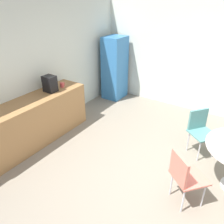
{
  "coord_description": "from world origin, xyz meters",
  "views": [
    {
      "loc": [
        -2.57,
        -0.76,
        2.7
      ],
      "look_at": [
        0.2,
        1.08,
        0.95
      ],
      "focal_mm": 37.2,
      "sensor_mm": 36.0,
      "label": 1
    }
  ],
  "objects_px": {
    "chair_teal": "(200,127)",
    "chair_coral": "(184,174)",
    "locker_cabinet": "(115,68)",
    "coffee_maker": "(50,84)",
    "mug_white": "(62,85)"
  },
  "relations": [
    {
      "from": "locker_cabinet",
      "to": "mug_white",
      "type": "bearing_deg",
      "value": 177.75
    },
    {
      "from": "chair_teal",
      "to": "mug_white",
      "type": "bearing_deg",
      "value": 102.88
    },
    {
      "from": "locker_cabinet",
      "to": "chair_teal",
      "type": "xyz_separation_m",
      "value": [
        -1.28,
        -2.66,
        -0.31
      ]
    },
    {
      "from": "chair_coral",
      "to": "coffee_maker",
      "type": "distance_m",
      "value": 2.99
    },
    {
      "from": "chair_coral",
      "to": "mug_white",
      "type": "height_order",
      "value": "mug_white"
    },
    {
      "from": "mug_white",
      "to": "coffee_maker",
      "type": "bearing_deg",
      "value": 175.18
    },
    {
      "from": "chair_teal",
      "to": "chair_coral",
      "type": "xyz_separation_m",
      "value": [
        -1.34,
        -0.15,
        0.0
      ]
    },
    {
      "from": "chair_coral",
      "to": "coffee_maker",
      "type": "xyz_separation_m",
      "value": [
        0.42,
        2.91,
        0.54
      ]
    },
    {
      "from": "chair_teal",
      "to": "coffee_maker",
      "type": "relative_size",
      "value": 2.59
    },
    {
      "from": "chair_teal",
      "to": "mug_white",
      "type": "distance_m",
      "value": 2.84
    },
    {
      "from": "chair_teal",
      "to": "chair_coral",
      "type": "bearing_deg",
      "value": -173.83
    },
    {
      "from": "locker_cabinet",
      "to": "chair_teal",
      "type": "relative_size",
      "value": 2.0
    },
    {
      "from": "locker_cabinet",
      "to": "chair_coral",
      "type": "height_order",
      "value": "locker_cabinet"
    },
    {
      "from": "chair_teal",
      "to": "coffee_maker",
      "type": "xyz_separation_m",
      "value": [
        -0.92,
        2.76,
        0.54
      ]
    },
    {
      "from": "locker_cabinet",
      "to": "chair_coral",
      "type": "distance_m",
      "value": 3.86
    }
  ]
}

